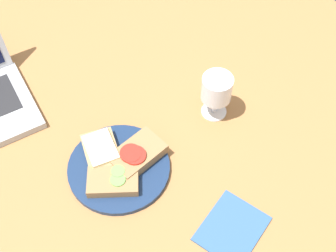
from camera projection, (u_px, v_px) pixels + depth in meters
The scene contains 7 objects.
wooden_table at pixel (157, 155), 106.86cm from camera, with size 140.00×140.00×3.00cm, color #9E6B3D.
plate at pixel (118, 166), 102.58cm from camera, with size 22.42×22.42×1.24cm, color navy.
sandwich_with_cucumber at pixel (113, 181), 98.44cm from camera, with size 12.53×10.78×2.62cm.
sandwich_with_tomato at pixel (137, 155), 101.90cm from camera, with size 13.36×10.07×3.16cm.
sandwich_with_cheese at pixel (101, 150), 102.63cm from camera, with size 8.92×11.21×2.91cm.
wine_glass at pixel (217, 90), 105.46cm from camera, with size 7.04×7.04×11.83cm.
napkin at pixel (232, 229), 94.55cm from camera, with size 13.59×11.14×0.40cm, color #33598C.
Camera 1 is at (-26.26, -50.55, 92.18)cm, focal length 50.00 mm.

